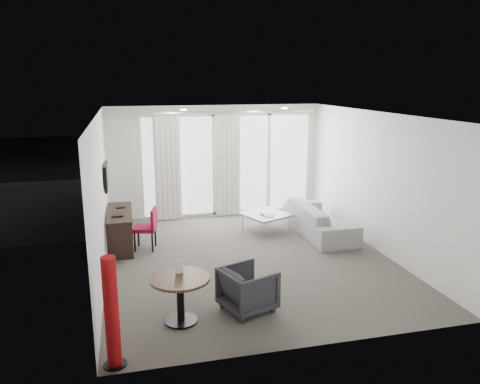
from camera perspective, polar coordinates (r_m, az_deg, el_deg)
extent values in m
cube|color=#4A463F|center=(8.61, 0.97, -8.05)|extent=(5.00, 6.00, 0.00)
cube|color=white|center=(8.03, 1.04, 9.48)|extent=(5.00, 6.00, 0.00)
cube|color=silver|center=(7.98, -16.64, -0.59)|extent=(0.00, 6.00, 2.60)
cube|color=silver|center=(9.18, 16.28, 1.24)|extent=(0.00, 6.00, 2.60)
cube|color=silver|center=(5.50, 9.09, -6.51)|extent=(5.00, 0.00, 2.60)
cylinder|color=#FFE0B2|center=(9.43, -6.88, 9.92)|extent=(0.12, 0.12, 0.02)
cylinder|color=#FFE0B2|center=(9.91, 5.44, 10.13)|extent=(0.12, 0.12, 0.02)
cylinder|color=maroon|center=(5.53, -15.38, -14.00)|extent=(0.31, 0.31, 1.31)
imported|color=#27272B|center=(6.69, 0.96, -11.75)|extent=(0.87, 0.86, 0.62)
imported|color=gray|center=(9.95, 9.67, -3.30)|extent=(0.86, 2.19, 0.64)
cube|color=#4D4D50|center=(12.88, -2.86, -1.01)|extent=(5.60, 3.00, 0.12)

